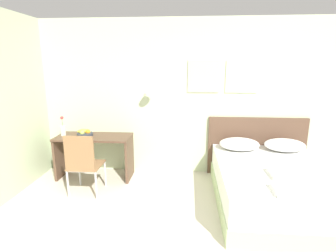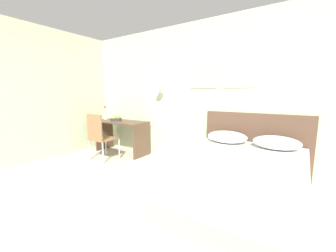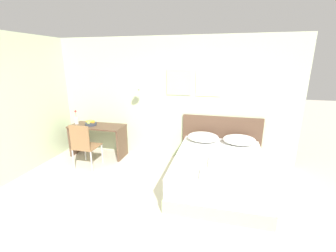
# 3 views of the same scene
# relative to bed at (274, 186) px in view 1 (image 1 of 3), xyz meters

# --- Properties ---
(wall_back) EXTENTS (5.65, 0.31, 2.65)m
(wall_back) POSITION_rel_bed_xyz_m (-1.29, 1.09, 1.06)
(wall_back) COLOR beige
(wall_back) RESTS_ON ground_plane
(bed) EXTENTS (1.54, 2.00, 0.55)m
(bed) POSITION_rel_bed_xyz_m (0.00, 0.00, 0.00)
(bed) COLOR #B2C693
(bed) RESTS_ON ground_plane
(headboard) EXTENTS (1.66, 0.06, 1.02)m
(headboard) POSITION_rel_bed_xyz_m (-0.00, 1.03, 0.24)
(headboard) COLOR brown
(headboard) RESTS_ON ground_plane
(pillow_left) EXTENTS (0.63, 0.47, 0.18)m
(pillow_left) POSITION_rel_bed_xyz_m (-0.36, 0.71, 0.37)
(pillow_left) COLOR white
(pillow_left) RESTS_ON bed
(pillow_right) EXTENTS (0.63, 0.47, 0.18)m
(pillow_right) POSITION_rel_bed_xyz_m (0.36, 0.71, 0.37)
(pillow_right) COLOR white
(pillow_right) RESTS_ON bed
(folded_towel_near_foot) EXTENTS (0.28, 0.34, 0.06)m
(folded_towel_near_foot) POSITION_rel_bed_xyz_m (-0.03, -0.30, 0.31)
(folded_towel_near_foot) COLOR white
(folded_towel_near_foot) RESTS_ON bed
(folded_towel_mid_bed) EXTENTS (0.31, 0.29, 0.06)m
(folded_towel_mid_bed) POSITION_rel_bed_xyz_m (-0.10, -0.75, 0.31)
(folded_towel_mid_bed) COLOR white
(folded_towel_mid_bed) RESTS_ON bed
(desk) EXTENTS (1.24, 0.55, 0.73)m
(desk) POSITION_rel_bed_xyz_m (-2.77, 0.70, 0.24)
(desk) COLOR brown
(desk) RESTS_ON ground_plane
(desk_chair) EXTENTS (0.46, 0.46, 0.94)m
(desk_chair) POSITION_rel_bed_xyz_m (-2.70, 0.04, 0.27)
(desk_chair) COLOR #8E6642
(desk_chair) RESTS_ON ground_plane
(fruit_bowl) EXTENTS (0.27, 0.26, 0.12)m
(fruit_bowl) POSITION_rel_bed_xyz_m (-2.91, 0.68, 0.50)
(fruit_bowl) COLOR #333842
(fruit_bowl) RESTS_ON desk
(flower_vase) EXTENTS (0.08, 0.08, 0.33)m
(flower_vase) POSITION_rel_bed_xyz_m (-3.29, 0.69, 0.57)
(flower_vase) COLOR silver
(flower_vase) RESTS_ON desk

